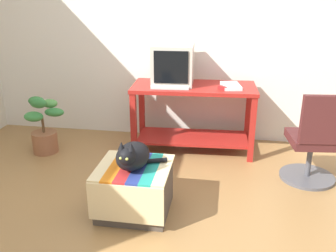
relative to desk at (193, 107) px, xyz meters
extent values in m
plane|color=olive|center=(-0.21, -1.60, -0.51)|extent=(14.00, 14.00, 0.00)
cube|color=silver|center=(-0.21, 0.45, 0.79)|extent=(8.00, 0.10, 2.60)
cube|color=maroon|center=(-0.61, -0.28, -0.15)|extent=(0.06, 0.06, 0.71)
cube|color=maroon|center=(0.64, -0.22, -0.15)|extent=(0.06, 0.06, 0.71)
cube|color=maroon|center=(0.61, 0.28, -0.15)|extent=(0.06, 0.06, 0.71)
cube|color=maroon|center=(-0.64, 0.22, -0.15)|extent=(0.06, 0.06, 0.71)
cube|color=maroon|center=(0.00, 0.00, -0.37)|extent=(1.25, 0.56, 0.02)
cube|color=maroon|center=(0.00, 0.00, 0.22)|extent=(1.36, 0.65, 0.04)
cube|color=#BCB7A8|center=(-0.24, 0.06, 0.25)|extent=(0.32, 0.33, 0.02)
cube|color=#BCB7A8|center=(-0.24, 0.06, 0.46)|extent=(0.46, 0.47, 0.43)
cube|color=black|center=(-0.23, -0.17, 0.47)|extent=(0.36, 0.03, 0.33)
cube|color=beige|center=(-0.24, -0.14, 0.25)|extent=(0.41, 0.17, 0.02)
cube|color=white|center=(0.39, -0.02, 0.26)|extent=(0.24, 0.33, 0.03)
cube|color=#4C4238|center=(-0.35, -1.33, -0.31)|extent=(0.56, 0.51, 0.39)
cube|color=beige|center=(-0.35, -1.61, -0.27)|extent=(0.58, 0.01, 0.31)
cube|color=beige|center=(-0.59, -1.33, -0.11)|extent=(0.10, 0.55, 0.02)
cube|color=orange|center=(-0.49, -1.33, -0.11)|extent=(0.10, 0.55, 0.02)
cube|color=#AD2323|center=(-0.39, -1.33, -0.11)|extent=(0.10, 0.55, 0.02)
cube|color=navy|center=(-0.30, -1.33, -0.11)|extent=(0.10, 0.55, 0.02)
cube|color=#1E897A|center=(-0.20, -1.33, -0.11)|extent=(0.10, 0.55, 0.02)
cube|color=beige|center=(-0.10, -1.33, -0.11)|extent=(0.10, 0.55, 0.02)
ellipsoid|color=black|center=(-0.35, -1.34, 0.00)|extent=(0.28, 0.38, 0.20)
sphere|color=black|center=(-0.36, -1.48, 0.05)|extent=(0.14, 0.14, 0.14)
cylinder|color=black|center=(-0.23, -1.25, -0.08)|extent=(0.28, 0.13, 0.04)
cone|color=black|center=(-0.40, -1.47, 0.14)|extent=(0.06, 0.06, 0.06)
cone|color=black|center=(-0.32, -1.48, 0.14)|extent=(0.06, 0.06, 0.06)
sphere|color=#C6D151|center=(-0.39, -1.53, 0.06)|extent=(0.02, 0.02, 0.02)
sphere|color=#C6D151|center=(-0.34, -1.54, 0.06)|extent=(0.02, 0.02, 0.02)
cylinder|color=brown|center=(-1.63, -0.34, -0.39)|extent=(0.28, 0.28, 0.24)
cylinder|color=brown|center=(-1.63, -0.34, -0.19)|extent=(0.03, 0.03, 0.17)
ellipsoid|color=#2D7033|center=(-1.48, -0.33, -0.03)|extent=(0.22, 0.14, 0.09)
ellipsoid|color=#4C8E42|center=(-1.57, -0.25, 0.04)|extent=(0.17, 0.13, 0.10)
ellipsoid|color=#2D7033|center=(-1.71, -0.27, 0.06)|extent=(0.19, 0.11, 0.10)
ellipsoid|color=#38843D|center=(-1.69, -0.40, -0.07)|extent=(0.21, 0.15, 0.11)
ellipsoid|color=#2D7033|center=(-1.59, -0.45, 0.10)|extent=(0.19, 0.08, 0.11)
cylinder|color=#4C4C51|center=(1.17, -0.51, -0.49)|extent=(0.52, 0.52, 0.03)
cylinder|color=#4C4C51|center=(1.17, -0.51, -0.31)|extent=(0.05, 0.05, 0.34)
cube|color=#471E1E|center=(1.17, -0.51, -0.10)|extent=(0.46, 0.46, 0.08)
cube|color=#471E1E|center=(1.19, -0.70, 0.16)|extent=(0.38, 0.10, 0.44)
cube|color=#A31E1E|center=(0.31, -0.13, 0.26)|extent=(0.10, 0.10, 0.04)
cylinder|color=#B7B7BC|center=(0.38, 0.07, 0.25)|extent=(0.02, 0.14, 0.01)
camera|label=1|loc=(0.35, -3.91, 1.24)|focal=39.75mm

